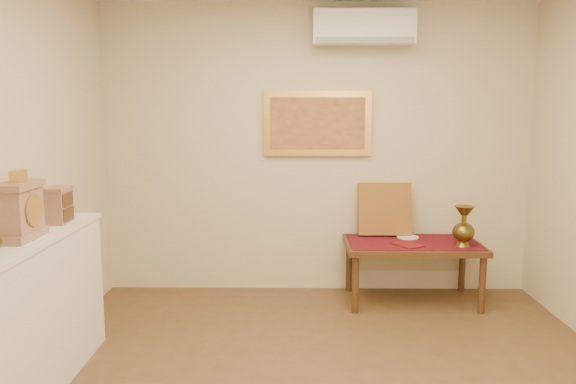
{
  "coord_description": "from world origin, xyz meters",
  "views": [
    {
      "loc": [
        -0.21,
        -3.03,
        1.75
      ],
      "look_at": [
        -0.26,
        1.15,
        1.12
      ],
      "focal_mm": 35.0,
      "sensor_mm": 36.0,
      "label": 1
    }
  ],
  "objects_px": {
    "display_ledge": "(12,330)",
    "wooden_chest": "(57,205)",
    "brass_urn_tall": "(464,222)",
    "low_table": "(413,250)",
    "mantel_clock": "(21,210)"
  },
  "relations": [
    {
      "from": "display_ledge",
      "to": "wooden_chest",
      "type": "height_order",
      "value": "wooden_chest"
    },
    {
      "from": "brass_urn_tall",
      "to": "wooden_chest",
      "type": "bearing_deg",
      "value": -160.45
    },
    {
      "from": "display_ledge",
      "to": "low_table",
      "type": "height_order",
      "value": "display_ledge"
    },
    {
      "from": "display_ledge",
      "to": "wooden_chest",
      "type": "distance_m",
      "value": 0.89
    },
    {
      "from": "display_ledge",
      "to": "mantel_clock",
      "type": "bearing_deg",
      "value": 84.85
    },
    {
      "from": "display_ledge",
      "to": "low_table",
      "type": "distance_m",
      "value": 3.27
    },
    {
      "from": "display_ledge",
      "to": "low_table",
      "type": "xyz_separation_m",
      "value": [
        2.67,
        1.88,
        -0.01
      ]
    },
    {
      "from": "brass_urn_tall",
      "to": "mantel_clock",
      "type": "xyz_separation_m",
      "value": [
        -3.06,
        -1.56,
        0.38
      ]
    },
    {
      "from": "wooden_chest",
      "to": "low_table",
      "type": "relative_size",
      "value": 0.2
    },
    {
      "from": "wooden_chest",
      "to": "low_table",
      "type": "height_order",
      "value": "wooden_chest"
    },
    {
      "from": "mantel_clock",
      "to": "display_ledge",
      "type": "bearing_deg",
      "value": -95.15
    },
    {
      "from": "low_table",
      "to": "wooden_chest",
      "type": "bearing_deg",
      "value": -155.02
    },
    {
      "from": "brass_urn_tall",
      "to": "low_table",
      "type": "height_order",
      "value": "brass_urn_tall"
    },
    {
      "from": "low_table",
      "to": "display_ledge",
      "type": "bearing_deg",
      "value": -144.9
    },
    {
      "from": "brass_urn_tall",
      "to": "mantel_clock",
      "type": "distance_m",
      "value": 3.46
    }
  ]
}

